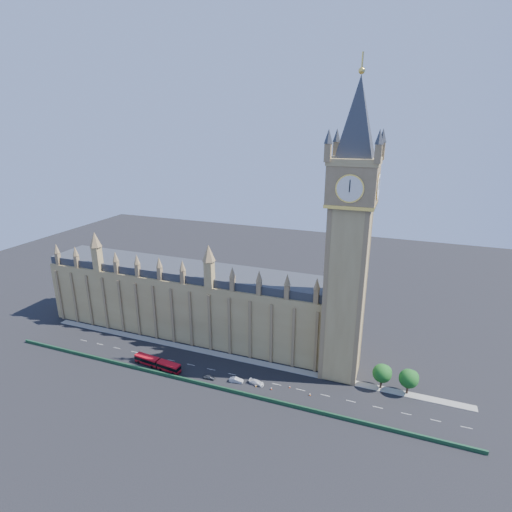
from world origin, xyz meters
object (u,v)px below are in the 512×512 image
(red_bus, at_px, (157,363))
(car_white, at_px, (257,382))
(car_grey, at_px, (210,377))
(car_silver, at_px, (236,380))

(red_bus, xyz_separation_m, car_white, (35.91, 3.09, -0.92))
(car_grey, distance_m, car_white, 16.02)
(car_grey, relative_size, car_silver, 0.86)
(car_silver, distance_m, car_white, 6.84)
(car_white, bearing_deg, red_bus, 99.04)
(red_bus, xyz_separation_m, car_grey, (20.11, 0.39, -0.97))
(red_bus, bearing_deg, car_white, 10.83)
(red_bus, relative_size, car_silver, 4.00)
(red_bus, xyz_separation_m, car_silver, (29.18, 1.88, -0.89))
(car_grey, relative_size, car_white, 0.79)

